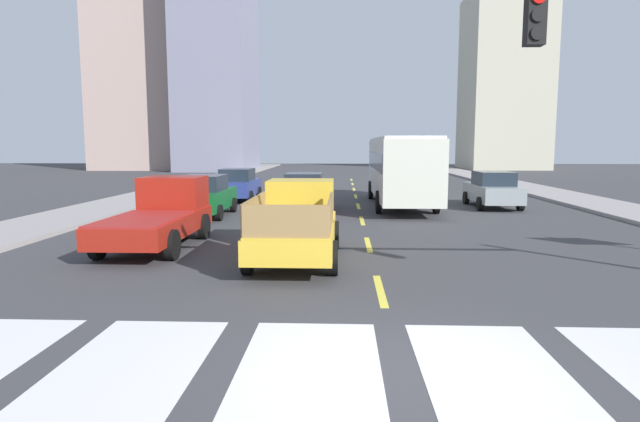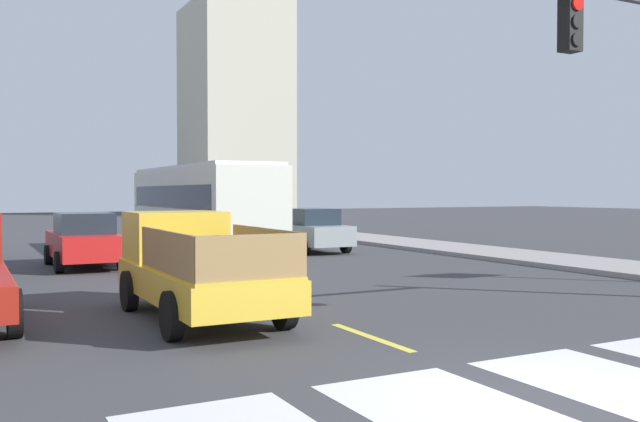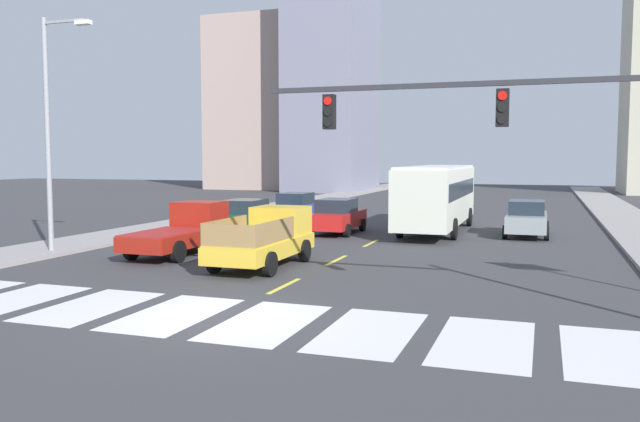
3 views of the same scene
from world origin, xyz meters
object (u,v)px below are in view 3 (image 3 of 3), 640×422
Objects in this scene: city_bus at (437,193)px; sedan_far at (246,217)px; pickup_stakebed at (267,238)px; streetlight_left at (51,125)px; pickup_dark at (184,230)px; sedan_near_left at (296,208)px; traffic_signal_gantry at (560,134)px; sedan_near_right at (337,216)px; sedan_mid at (527,218)px.

city_bus reaches higher than sedan_far.
streetlight_left is at bearing -174.83° from pickup_stakebed.
sedan_far is at bearing 95.07° from pickup_dark.
pickup_stakebed is at bearing -17.74° from pickup_dark.
streetlight_left is (-4.35, -14.60, 4.11)m from sedan_near_left.
sedan_far is 19.51m from traffic_signal_gantry.
city_bus is 5.20m from sedan_near_right.
sedan_near_left is 1.00× the size of sedan_far.
pickup_stakebed is at bearing 150.04° from traffic_signal_gantry.
sedan_far is at bearing 136.37° from traffic_signal_gantry.
pickup_dark is at bearing -84.33° from sedan_far.
sedan_mid is at bearing -13.04° from sedan_near_left.
streetlight_left reaches higher than city_bus.
sedan_near_right is at bearing -165.93° from sedan_mid.
city_bus is 8.75m from sedan_near_left.
traffic_signal_gantry is 1.14× the size of streetlight_left.
city_bus is 2.45× the size of sedan_near_left.
sedan_mid is (4.32, -0.52, -1.09)m from city_bus.
pickup_dark reaches higher than sedan_far.
city_bus is at bearing 28.33° from sedan_far.
sedan_near_right and sedan_far have the same top height.
sedan_near_left is at bearing 166.51° from city_bus.
sedan_mid is at bearing 12.91° from sedan_near_right.
streetlight_left is at bearing -142.27° from sedan_mid.
city_bus is at bearing -15.48° from sedan_near_left.
city_bus is 9.60m from sedan_far.
sedan_near_right is 13.73m from streetlight_left.
sedan_mid and sedan_near_right have the same top height.
sedan_far is at bearing 62.98° from streetlight_left.
pickup_dark is 6.42m from sedan_far.
pickup_dark is at bearing 153.12° from traffic_signal_gantry.
sedan_near_left is (-8.42, 2.12, -1.09)m from city_bus.
sedan_near_right is (3.63, 8.32, -0.06)m from pickup_dark.
pickup_dark is 9.08m from sedan_near_right.
sedan_far is (-12.88, -3.69, 0.00)m from sedan_mid.
city_bus reaches higher than pickup_stakebed.
sedan_near_right is 0.43× the size of traffic_signal_gantry.
pickup_stakebed reaches higher than sedan_near_left.
pickup_dark is at bearing 22.02° from streetlight_left.
pickup_dark is 6.41m from streetlight_left.
sedan_near_right is 4.45m from sedan_far.
sedan_mid is 13.01m from sedan_near_left.
sedan_near_right is (-8.86, -1.77, 0.00)m from sedan_mid.
traffic_signal_gantry reaches higher than sedan_far.
sedan_mid is (12.49, 10.10, -0.06)m from pickup_dark.
streetlight_left reaches higher than traffic_signal_gantry.
pickup_stakebed is 4.40m from pickup_dark.
pickup_dark is at bearing 163.19° from pickup_stakebed.
traffic_signal_gantry is at bearing -83.77° from sedan_mid.
pickup_dark is 12.74m from sedan_near_left.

